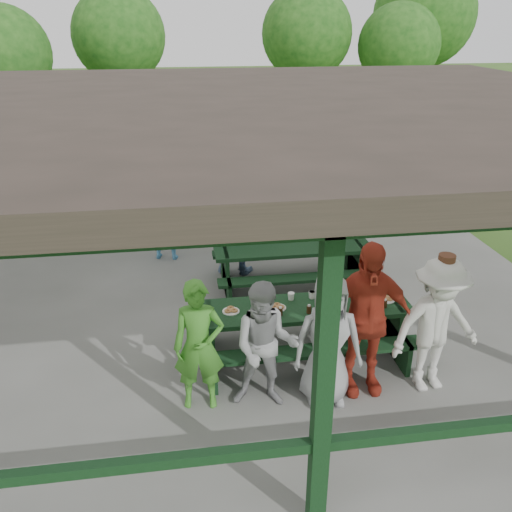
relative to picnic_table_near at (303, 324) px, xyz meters
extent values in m
plane|color=#31541A|center=(-0.47, 1.20, -0.58)|extent=(90.00, 90.00, 0.00)
cube|color=slate|center=(-0.47, 1.20, -0.53)|extent=(10.00, 8.00, 0.10)
cube|color=black|center=(-0.47, -2.60, 1.02)|extent=(0.15, 0.15, 3.00)
cube|color=black|center=(-0.47, 5.00, 1.02)|extent=(0.15, 0.15, 3.00)
cube|color=black|center=(4.33, 5.00, 1.02)|extent=(0.15, 0.15, 3.00)
cube|color=black|center=(-2.87, -2.60, 0.42)|extent=(4.65, 0.10, 0.10)
cube|color=black|center=(-2.87, 5.00, 0.42)|extent=(4.65, 0.10, 0.10)
cube|color=black|center=(1.93, 5.00, 0.42)|extent=(4.65, 0.10, 0.10)
cube|color=black|center=(-0.47, -2.60, 2.42)|extent=(9.80, 0.15, 0.20)
cube|color=black|center=(-0.47, 5.00, 2.42)|extent=(9.80, 0.15, 0.20)
cube|color=#2E2721|center=(-0.47, 1.20, 2.64)|extent=(10.60, 8.60, 0.24)
cube|color=black|center=(0.00, 0.00, 0.24)|extent=(2.81, 0.75, 0.06)
cube|color=black|center=(0.00, -0.55, -0.06)|extent=(2.81, 0.28, 0.05)
cube|color=black|center=(0.00, 0.55, -0.06)|extent=(2.81, 0.28, 0.05)
cube|color=black|center=(-1.22, 0.00, -0.11)|extent=(0.06, 0.70, 0.75)
cube|color=black|center=(1.22, 0.00, -0.11)|extent=(0.06, 0.70, 0.75)
cube|color=black|center=(-1.22, 0.00, -0.26)|extent=(0.06, 1.39, 0.45)
cube|color=black|center=(1.22, 0.00, -0.26)|extent=(0.06, 1.39, 0.45)
cube|color=black|center=(0.28, 2.00, 0.24)|extent=(2.58, 0.75, 0.06)
cube|color=black|center=(0.28, 1.45, -0.06)|extent=(2.58, 0.28, 0.05)
cube|color=black|center=(0.28, 2.55, -0.06)|extent=(2.58, 0.28, 0.05)
cube|color=black|center=(-0.83, 2.00, -0.11)|extent=(0.06, 0.70, 0.75)
cube|color=black|center=(1.39, 2.00, -0.11)|extent=(0.06, 0.70, 0.75)
cube|color=black|center=(-0.83, 2.00, -0.26)|extent=(0.06, 1.39, 0.45)
cube|color=black|center=(1.39, 2.00, -0.26)|extent=(0.06, 1.39, 0.45)
cylinder|color=white|center=(-0.95, 0.00, 0.28)|extent=(0.22, 0.22, 0.01)
torus|color=#A4693A|center=(-0.99, -0.02, 0.30)|extent=(0.10, 0.10, 0.03)
torus|color=#A4693A|center=(-0.91, -0.02, 0.30)|extent=(0.10, 0.10, 0.03)
torus|color=#A4693A|center=(-0.95, 0.04, 0.30)|extent=(0.10, 0.10, 0.03)
cylinder|color=white|center=(-0.35, 0.00, 0.28)|extent=(0.22, 0.22, 0.01)
torus|color=#A4693A|center=(-0.39, -0.02, 0.30)|extent=(0.10, 0.10, 0.03)
torus|color=#A4693A|center=(-0.31, -0.02, 0.30)|extent=(0.10, 0.10, 0.03)
torus|color=#A4693A|center=(-0.35, 0.04, 0.30)|extent=(0.10, 0.10, 0.03)
cylinder|color=white|center=(0.31, 0.00, 0.28)|extent=(0.22, 0.22, 0.01)
torus|color=#A4693A|center=(0.27, -0.02, 0.30)|extent=(0.10, 0.10, 0.03)
torus|color=#A4693A|center=(0.35, -0.02, 0.30)|extent=(0.10, 0.10, 0.03)
torus|color=#A4693A|center=(0.31, 0.04, 0.30)|extent=(0.10, 0.10, 0.03)
cylinder|color=white|center=(1.13, 0.00, 0.28)|extent=(0.22, 0.22, 0.01)
torus|color=#A4693A|center=(1.09, -0.02, 0.30)|extent=(0.10, 0.10, 0.03)
torus|color=#A4693A|center=(1.17, -0.02, 0.30)|extent=(0.10, 0.10, 0.03)
torus|color=#A4693A|center=(1.13, 0.04, 0.30)|extent=(0.10, 0.10, 0.03)
cylinder|color=#381E0F|center=(-0.35, -0.18, 0.32)|extent=(0.06, 0.06, 0.10)
cylinder|color=#381E0F|center=(0.02, -0.18, 0.32)|extent=(0.06, 0.06, 0.10)
cylinder|color=#381E0F|center=(0.32, -0.18, 0.32)|extent=(0.06, 0.06, 0.10)
cylinder|color=#381E0F|center=(0.48, -0.18, 0.32)|extent=(0.06, 0.06, 0.10)
cylinder|color=#381E0F|center=(1.03, -0.18, 0.32)|extent=(0.06, 0.06, 0.10)
cone|color=white|center=(-0.13, 0.20, 0.32)|extent=(0.09, 0.09, 0.10)
cone|color=white|center=(0.16, 0.20, 0.32)|extent=(0.09, 0.09, 0.10)
cone|color=white|center=(0.16, 0.20, 0.32)|extent=(0.09, 0.09, 0.10)
cone|color=white|center=(0.79, 0.20, 0.32)|extent=(0.09, 0.09, 0.10)
imported|color=#3D8727|center=(-1.40, -0.81, 0.32)|extent=(0.61, 0.43, 1.60)
imported|color=#959597|center=(-0.65, -0.90, 0.31)|extent=(0.87, 0.74, 1.57)
imported|color=gray|center=(0.07, -0.93, 0.33)|extent=(0.82, 0.56, 1.62)
imported|color=#A62F1E|center=(0.54, -0.79, 0.49)|extent=(1.15, 0.51, 1.95)
imported|color=silver|center=(1.39, -0.89, 0.38)|extent=(1.18, 0.76, 1.73)
cylinder|color=#502C1B|center=(1.39, -0.89, 1.19)|extent=(0.35, 0.35, 0.02)
cylinder|color=#502C1B|center=(1.39, -0.89, 1.25)|extent=(0.21, 0.21, 0.11)
imported|color=#80A0C7|center=(-0.62, 2.75, 0.37)|extent=(1.65, 1.08, 1.70)
imported|color=teal|center=(-1.83, 3.51, 0.37)|extent=(0.70, 0.54, 1.71)
imported|color=gray|center=(1.28, 2.87, 0.35)|extent=(0.93, 0.80, 1.65)
imported|color=silver|center=(-0.26, 10.88, 0.12)|extent=(5.12, 2.48, 1.40)
cube|color=navy|center=(-4.24, 9.92, 0.23)|extent=(3.11, 2.14, 0.12)
cube|color=navy|center=(-4.43, 9.24, 0.48)|extent=(2.73, 0.84, 0.40)
cube|color=navy|center=(-4.04, 10.60, 0.48)|extent=(2.73, 0.84, 0.40)
cube|color=navy|center=(-5.60, 10.31, 0.48)|extent=(0.45, 1.38, 0.40)
cube|color=navy|center=(-2.88, 9.53, 0.48)|extent=(0.45, 1.38, 0.40)
cylinder|color=black|center=(-5.32, 9.44, -0.20)|extent=(0.79, 0.39, 0.77)
cylinder|color=yellow|center=(-5.32, 9.44, -0.20)|extent=(0.33, 0.29, 0.28)
cylinder|color=black|center=(-4.90, 10.90, -0.20)|extent=(0.79, 0.39, 0.77)
cylinder|color=yellow|center=(-4.90, 10.90, -0.20)|extent=(0.33, 0.29, 0.28)
cylinder|color=black|center=(-3.58, 8.94, -0.20)|extent=(0.79, 0.39, 0.77)
cylinder|color=yellow|center=(-3.58, 8.94, -0.20)|extent=(0.33, 0.29, 0.28)
cylinder|color=black|center=(-3.16, 10.39, -0.20)|extent=(0.79, 0.39, 0.77)
cylinder|color=yellow|center=(-3.16, 10.39, -0.20)|extent=(0.33, 0.29, 0.28)
cube|color=navy|center=(-2.40, 9.39, 0.13)|extent=(0.99, 0.36, 0.08)
cone|color=#F2590C|center=(-5.65, 10.32, 0.58)|extent=(0.13, 0.39, 0.40)
cylinder|color=#362715|center=(-6.78, 13.24, 0.59)|extent=(0.36, 0.36, 2.35)
sphere|color=#174713|center=(-6.78, 13.24, 2.61)|extent=(3.01, 3.01, 3.01)
cylinder|color=#362715|center=(-3.38, 16.04, 0.75)|extent=(0.36, 0.36, 2.67)
sphere|color=#174713|center=(-3.38, 16.04, 3.05)|extent=(3.41, 3.41, 3.41)
cylinder|color=#362715|center=(3.67, 15.77, 0.77)|extent=(0.36, 0.36, 2.69)
sphere|color=#174713|center=(3.67, 15.77, 3.08)|extent=(3.45, 3.45, 3.45)
cylinder|color=#362715|center=(7.07, 14.94, 0.62)|extent=(0.36, 0.36, 2.41)
sphere|color=#174713|center=(7.07, 14.94, 2.70)|extent=(3.08, 3.08, 3.08)
cylinder|color=#362715|center=(8.61, 16.44, 1.00)|extent=(0.36, 0.36, 3.17)
sphere|color=#174713|center=(8.61, 16.44, 3.73)|extent=(4.05, 4.05, 4.05)
camera|label=1|loc=(-1.52, -6.01, 3.74)|focal=38.00mm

